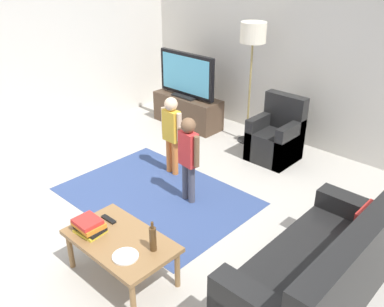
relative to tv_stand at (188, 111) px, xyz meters
name	(u,v)px	position (x,y,z in m)	size (l,w,h in m)	color
ground	(154,225)	(1.69, -2.30, -0.24)	(7.80, 7.80, 0.00)	#B2ADA3
wall_back	(308,53)	(1.69, 0.70, 1.11)	(6.00, 0.12, 2.70)	silver
wall_left	(3,56)	(-1.31, -2.30, 1.11)	(0.12, 6.00, 2.70)	silver
area_rug	(157,196)	(1.27, -1.88, -0.24)	(2.20, 1.60, 0.01)	#33477A
tv_stand	(188,111)	(0.00, 0.00, 0.00)	(1.20, 0.44, 0.50)	#4C3828
tv	(187,76)	(0.00, -0.02, 0.60)	(1.10, 0.28, 0.71)	black
couch	(324,276)	(3.52, -2.08, 0.05)	(0.80, 1.80, 0.86)	black
armchair	(277,139)	(1.75, -0.04, 0.05)	(0.60, 0.60, 0.90)	black
floor_lamp	(253,39)	(1.11, 0.15, 1.30)	(0.36, 0.36, 1.78)	#262626
child_near_tv	(172,129)	(1.00, -1.34, 0.39)	(0.35, 0.17, 1.05)	orange
child_center	(188,153)	(1.61, -1.68, 0.38)	(0.35, 0.17, 1.04)	#4C4C59
coffee_table	(121,243)	(2.05, -3.01, 0.13)	(1.00, 0.60, 0.42)	olive
book_stack	(89,226)	(1.77, -3.13, 0.24)	(0.29, 0.22, 0.14)	yellow
bottle	(153,239)	(2.37, -2.91, 0.29)	(0.06, 0.06, 0.28)	#4C3319
tv_remote	(109,219)	(1.75, -2.91, 0.19)	(0.17, 0.05, 0.02)	black
plate	(125,256)	(2.27, -3.13, 0.18)	(0.22, 0.22, 0.02)	white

